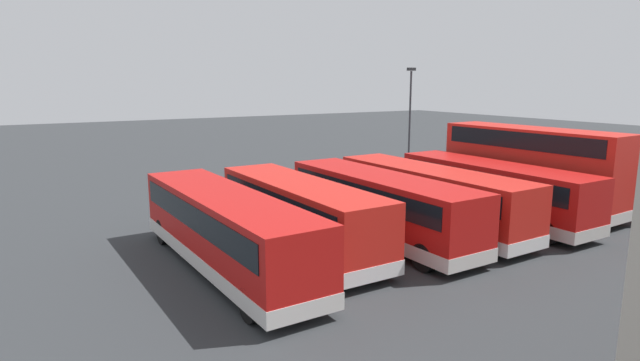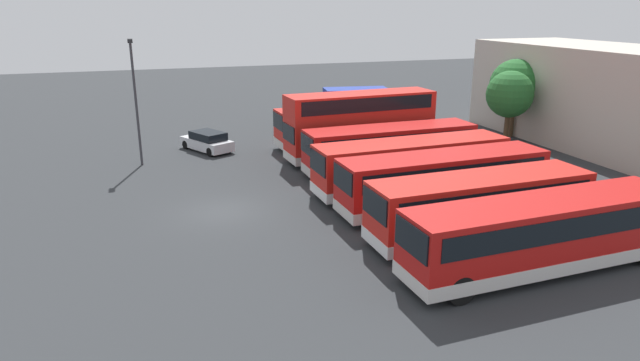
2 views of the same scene
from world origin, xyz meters
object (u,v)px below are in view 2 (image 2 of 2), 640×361
Objects in this scene: bus_single_deck_fifth at (443,180)px; bus_single_deck_seventh at (544,233)px; bus_single_deck_fourth at (411,164)px; bus_double_decker_second at (360,124)px; bus_single_deck_third at (390,148)px; lamp_post_tall at (135,93)px; box_truck_blue at (347,106)px; bus_single_deck_sixth at (480,205)px; bus_single_deck_near_end at (345,125)px; car_hatchback_silver at (207,141)px.

bus_single_deck_fifth is 7.32m from bus_single_deck_seventh.
bus_single_deck_seventh is at bearing 1.64° from bus_single_deck_fourth.
bus_double_decker_second is 0.86× the size of bus_single_deck_seventh.
bus_single_deck_third and bus_single_deck_seventh have the same top height.
bus_single_deck_seventh is 1.47× the size of lamp_post_tall.
box_truck_blue is (-14.57, 2.77, 0.08)m from bus_single_deck_third.
lamp_post_tall is at bearing -145.55° from bus_single_deck_seventh.
bus_single_deck_sixth is at bearing -0.85° from bus_double_decker_second.
lamp_post_tall is at bearing -133.93° from bus_single_deck_fifth.
bus_double_decker_second is (3.84, -0.42, 0.83)m from bus_single_deck_near_end.
car_hatchback_silver is at bearing -67.57° from box_truck_blue.
lamp_post_tall is at bearing -62.91° from car_hatchback_silver.
lamp_post_tall is (-17.67, -13.94, 3.11)m from bus_single_deck_sixth.
bus_single_deck_seventh is at bearing -0.19° from bus_single_deck_near_end.
bus_single_deck_near_end and bus_single_deck_third have the same top height.
bus_single_deck_third is 1.05× the size of bus_single_deck_sixth.
bus_double_decker_second is at bearing 179.15° from bus_single_deck_sixth.
bus_double_decker_second is 0.94× the size of bus_single_deck_third.
lamp_post_tall is (-3.31, -14.16, 2.29)m from bus_double_decker_second.
lamp_post_tall is at bearing -87.93° from bus_single_deck_near_end.
bus_single_deck_sixth is (6.99, -0.26, -0.00)m from bus_single_deck_fourth.
bus_double_decker_second is at bearing 76.84° from lamp_post_tall.
bus_single_deck_sixth is at bearing -3.97° from bus_single_deck_third.
box_truck_blue is 1.70× the size of car_hatchback_silver.
lamp_post_tall reaches higher than bus_double_decker_second.
box_truck_blue is (-10.97, 3.30, -0.74)m from bus_double_decker_second.
bus_single_deck_fifth is (10.52, 0.19, -0.82)m from bus_double_decker_second.
bus_single_deck_near_end is 3.95m from bus_double_decker_second.
bus_double_decker_second is at bearing -178.94° from bus_single_deck_fifth.
bus_single_deck_fourth is 3.15m from bus_single_deck_fifth.
bus_single_deck_third is at bearing 176.03° from bus_single_deck_sixth.
bus_single_deck_third is 1.35× the size of lamp_post_tall.
bus_double_decker_second reaches higher than bus_single_deck_near_end.
car_hatchback_silver is at bearing -149.04° from bus_single_deck_fifth.
bus_single_deck_third is at bearing 8.43° from bus_double_decker_second.
bus_single_deck_near_end is 21.67m from bus_single_deck_seventh.
bus_single_deck_seventh is (7.32, 0.15, 0.00)m from bus_single_deck_fifth.
bus_single_deck_third reaches higher than car_hatchback_silver.
bus_single_deck_fourth reaches higher than car_hatchback_silver.
bus_single_deck_fifth is 2.41× the size of car_hatchback_silver.
bus_double_decker_second is 3.73m from bus_single_deck_third.
bus_double_decker_second is at bearing -178.89° from bus_single_deck_seventh.
box_truck_blue is at bearing 169.92° from bus_single_deck_fourth.
bus_single_deck_fifth is (3.15, 0.15, -0.00)m from bus_single_deck_fourth.
bus_single_deck_seventh reaches higher than car_hatchback_silver.
bus_single_deck_third is at bearing 172.63° from bus_single_deck_fourth.
bus_single_deck_near_end is 0.88× the size of bus_single_deck_seventh.
box_truck_blue is (-18.34, 3.26, 0.08)m from bus_single_deck_fourth.
bus_single_deck_fourth is (11.20, -0.37, 0.00)m from bus_single_deck_near_end.
bus_single_deck_third is (7.43, 0.12, 0.00)m from bus_single_deck_near_end.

